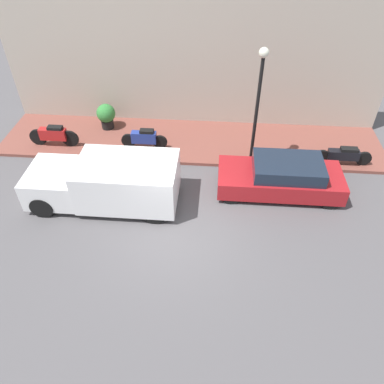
% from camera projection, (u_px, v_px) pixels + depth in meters
% --- Properties ---
extents(ground_plane, '(60.00, 60.00, 0.00)m').
position_uv_depth(ground_plane, '(178.00, 231.00, 11.63)').
color(ground_plane, '#514F51').
extents(sidewalk, '(3.13, 15.36, 0.12)m').
position_uv_depth(sidewalk, '(191.00, 141.00, 15.35)').
color(sidewalk, brown).
rests_on(sidewalk, ground_plane).
extents(building_facade, '(0.30, 15.36, 5.25)m').
position_uv_depth(building_facade, '(194.00, 64.00, 14.96)').
color(building_facade, '#B2A899').
rests_on(building_facade, ground_plane).
extents(parked_car, '(1.73, 4.18, 1.26)m').
position_uv_depth(parked_car, '(281.00, 177.00, 12.69)').
color(parked_car, maroon).
rests_on(parked_car, ground_plane).
extents(delivery_van, '(1.98, 4.88, 1.61)m').
position_uv_depth(delivery_van, '(106.00, 182.00, 12.14)').
color(delivery_van, white).
rests_on(delivery_van, ground_plane).
extents(motorcycle_blue, '(0.30, 1.82, 0.80)m').
position_uv_depth(motorcycle_blue, '(144.00, 138.00, 14.63)').
color(motorcycle_blue, navy).
rests_on(motorcycle_blue, sidewalk).
extents(motorcycle_red, '(0.30, 1.97, 0.86)m').
position_uv_depth(motorcycle_red, '(54.00, 135.00, 14.72)').
color(motorcycle_red, '#B21E1E').
rests_on(motorcycle_red, sidewalk).
extents(motorcycle_black, '(0.30, 2.10, 0.71)m').
position_uv_depth(motorcycle_black, '(344.00, 155.00, 13.82)').
color(motorcycle_black, black).
rests_on(motorcycle_black, sidewalk).
extents(streetlamp, '(0.33, 0.33, 4.29)m').
position_uv_depth(streetlamp, '(259.00, 92.00, 12.36)').
color(streetlamp, black).
rests_on(streetlamp, sidewalk).
extents(potted_plant, '(0.77, 0.77, 1.07)m').
position_uv_depth(potted_plant, '(106.00, 115.00, 15.65)').
color(potted_plant, black).
rests_on(potted_plant, sidewalk).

